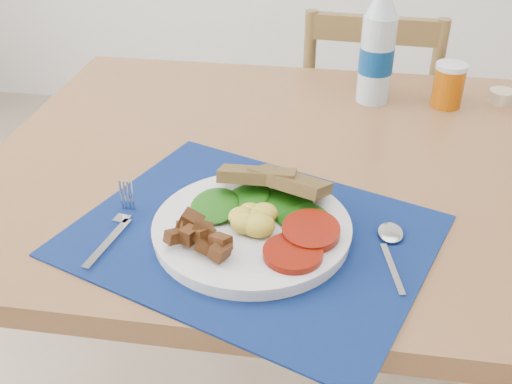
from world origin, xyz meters
TOP-DOWN VIEW (x-y plane):
  - table at (0.00, 0.20)m, footprint 1.40×0.90m
  - chair_far at (0.02, 0.86)m, footprint 0.41×0.39m
  - placemat at (-0.18, -0.05)m, footprint 0.62×0.55m
  - breakfast_plate at (-0.18, -0.06)m, footprint 0.29×0.29m
  - fork at (-0.38, -0.07)m, footprint 0.03×0.18m
  - spoon at (0.03, -0.05)m, footprint 0.04×0.16m
  - water_bottle at (0.01, 0.48)m, footprint 0.07×0.07m
  - juice_glass at (0.16, 0.47)m, footprint 0.06×0.06m
  - ramekin at (0.28, 0.51)m, footprint 0.05×0.05m

SIDE VIEW (x-z plane):
  - chair_far at x=0.02m, z-range 0.01..1.06m
  - table at x=0.00m, z-range 0.29..1.04m
  - placemat at x=-0.18m, z-range 0.75..0.75m
  - fork at x=-0.38m, z-range 0.75..0.76m
  - spoon at x=0.03m, z-range 0.75..0.76m
  - ramekin at x=0.28m, z-range 0.75..0.78m
  - breakfast_plate at x=-0.18m, z-range 0.74..0.81m
  - juice_glass at x=0.16m, z-range 0.75..0.84m
  - water_bottle at x=0.01m, z-range 0.74..0.98m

